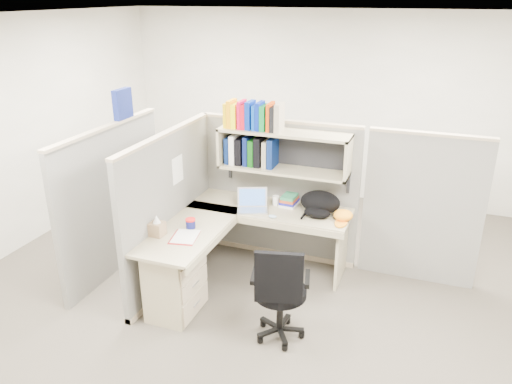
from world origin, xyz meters
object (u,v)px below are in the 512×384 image
at_px(snack_canister, 191,223).
at_px(task_chair, 280,307).
at_px(laptop, 252,201).
at_px(backpack, 319,204).
at_px(desk, 202,262).

height_order(snack_canister, task_chair, task_chair).
relative_size(laptop, backpack, 0.76).
height_order(desk, task_chair, task_chair).
distance_m(desk, snack_canister, 0.40).
bearing_deg(snack_canister, backpack, 33.60).
bearing_deg(laptop, task_chair, -79.44).
bearing_deg(snack_canister, desk, -34.41).
distance_m(laptop, task_chair, 1.32).
height_order(desk, laptop, laptop).
xyz_separation_m(desk, laptop, (0.26, 0.72, 0.41)).
xyz_separation_m(desk, task_chair, (0.90, -0.32, -0.10)).
distance_m(desk, laptop, 0.86).
relative_size(desk, laptop, 5.46).
distance_m(laptop, snack_canister, 0.74).
height_order(desk, backpack, backpack).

